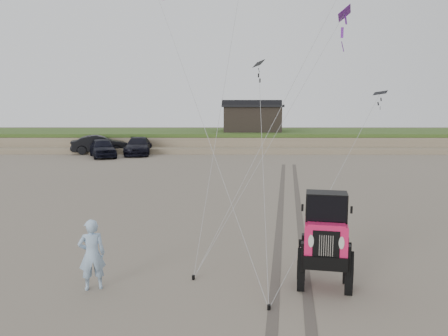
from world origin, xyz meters
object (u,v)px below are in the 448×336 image
(cabin, at_px, (251,117))
(man, at_px, (92,254))
(truck_a, at_px, (103,148))
(truck_c, at_px, (138,146))
(jeep, at_px, (325,251))
(truck_b, at_px, (100,144))

(cabin, bearing_deg, man, -99.27)
(truck_a, height_order, truck_c, truck_a)
(jeep, distance_m, man, 5.76)
(truck_a, bearing_deg, jeep, -87.06)
(cabin, height_order, truck_c, cabin)
(cabin, height_order, truck_b, cabin)
(cabin, relative_size, truck_c, 1.17)
(man, bearing_deg, jeep, 160.39)
(truck_c, bearing_deg, truck_b, 160.11)
(truck_a, bearing_deg, man, -97.54)
(truck_b, bearing_deg, truck_a, -174.92)
(cabin, height_order, truck_a, cabin)
(man, bearing_deg, cabin, -119.69)
(truck_b, xyz_separation_m, jeep, (14.38, -30.60, 0.10))
(cabin, relative_size, truck_b, 1.23)
(truck_c, height_order, jeep, jeep)
(truck_a, xyz_separation_m, jeep, (13.27, -27.66, 0.14))
(cabin, bearing_deg, jeep, -90.46)
(truck_b, height_order, truck_c, truck_b)
(truck_b, xyz_separation_m, truck_c, (3.85, -0.99, -0.06))
(truck_c, relative_size, man, 3.07)
(cabin, height_order, jeep, cabin)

